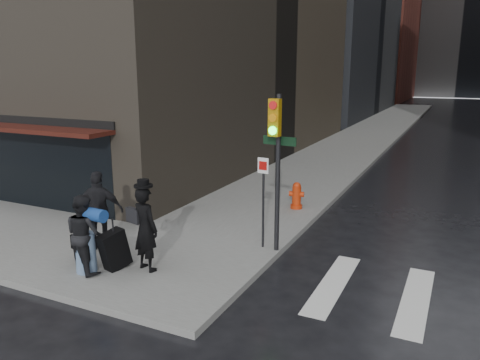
% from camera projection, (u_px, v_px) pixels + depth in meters
% --- Properties ---
extents(ground, '(140.00, 140.00, 0.00)m').
position_uv_depth(ground, '(163.00, 271.00, 10.19)').
color(ground, black).
rests_on(ground, ground).
extents(sidewalk_left, '(4.00, 50.00, 0.15)m').
position_uv_depth(sidewalk_left, '(378.00, 129.00, 33.86)').
color(sidewalk_left, slate).
rests_on(sidewalk_left, ground).
extents(bldg_left_far, '(22.00, 20.00, 26.00)m').
position_uv_depth(bldg_left_far, '(333.00, 7.00, 67.05)').
color(bldg_left_far, maroon).
rests_on(bldg_left_far, ground).
extents(storefront, '(8.40, 1.11, 2.83)m').
position_uv_depth(storefront, '(7.00, 151.00, 14.38)').
color(storefront, black).
rests_on(storefront, ground).
extents(man_overcoat, '(1.25, 0.94, 2.00)m').
position_uv_depth(man_overcoat, '(139.00, 232.00, 9.76)').
color(man_overcoat, black).
rests_on(man_overcoat, ground).
extents(man_jeans, '(1.17, 0.86, 1.67)m').
position_uv_depth(man_jeans, '(84.00, 234.00, 9.65)').
color(man_jeans, black).
rests_on(man_jeans, ground).
extents(man_greycoat, '(1.18, 0.91, 1.87)m').
position_uv_depth(man_greycoat, '(100.00, 211.00, 10.87)').
color(man_greycoat, black).
rests_on(man_greycoat, ground).
extents(traffic_light, '(0.90, 0.45, 3.62)m').
position_uv_depth(traffic_light, '(275.00, 152.00, 10.42)').
color(traffic_light, black).
rests_on(traffic_light, ground).
extents(fire_hydrant, '(0.47, 0.36, 0.82)m').
position_uv_depth(fire_hydrant, '(297.00, 197.00, 14.22)').
color(fire_hydrant, '#B62C0B').
rests_on(fire_hydrant, ground).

